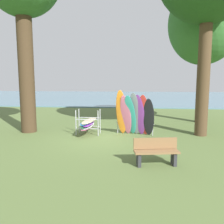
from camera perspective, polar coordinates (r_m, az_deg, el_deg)
ground_plane at (r=10.57m, az=-1.96°, el=-6.75°), size 80.00×80.00×0.00m
lake_water at (r=40.61m, az=4.31°, el=3.95°), size 80.00×36.00×0.10m
tree_mid_behind at (r=16.10m, az=22.17°, el=19.70°), size 4.41×4.41×8.75m
leaning_board_pile at (r=11.04m, az=5.68°, el=-0.79°), size 1.94×1.07×2.24m
board_storage_rack at (r=11.43m, az=-6.05°, el=-2.87°), size 1.15×2.12×1.25m
park_bench at (r=7.40m, az=11.00°, el=-9.59°), size 1.45×0.66×0.85m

